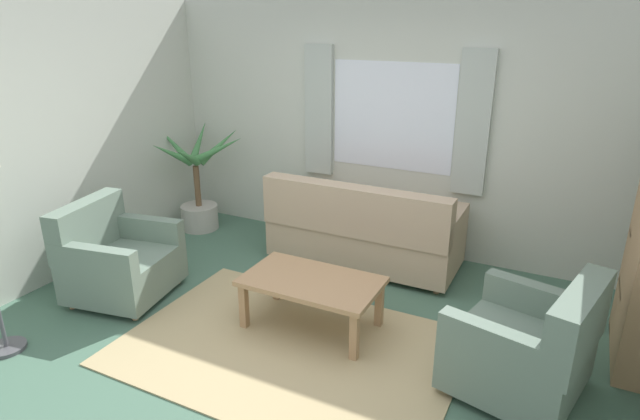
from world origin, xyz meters
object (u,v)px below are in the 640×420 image
Objects in this scene: armchair_right at (528,348)px; couch at (362,232)px; potted_plant at (198,191)px; coffee_table at (312,286)px; armchair_left at (117,259)px.

couch is at bearing -114.22° from armchair_right.
potted_plant reaches higher than couch.
coffee_table is at bearing -79.22° from armchair_right.
armchair_right is at bearing -96.08° from armchair_left.
armchair_right is 0.91× the size of coffee_table.
coffee_table is 0.88× the size of potted_plant.
couch is 1.27m from coffee_table.
coffee_table is (0.08, -1.26, 0.01)m from couch.
coffee_table is at bearing 93.49° from couch.
armchair_right is at bearing -19.90° from potted_plant.
armchair_right is at bearing 142.47° from couch.
armchair_right is 1.66m from coffee_table.
potted_plant is at bearing 3.08° from armchair_left.
armchair_left and armchair_right have the same top height.
couch reaches higher than armchair_left.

